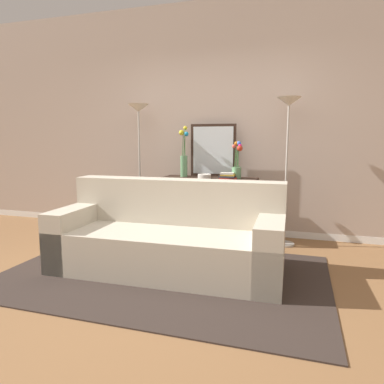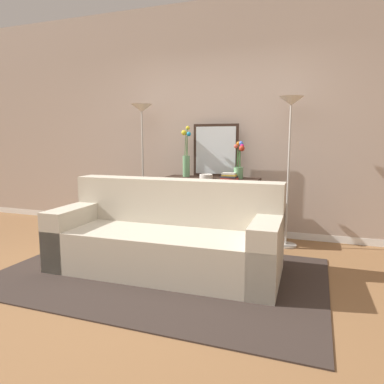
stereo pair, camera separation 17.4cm
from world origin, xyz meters
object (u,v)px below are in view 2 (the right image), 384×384
at_px(vase_tall_flowers, 186,158).
at_px(book_row_under_console, 189,232).
at_px(couch, 167,239).
at_px(console_table, 211,197).
at_px(fruit_bowl, 206,176).
at_px(wall_mirror, 216,150).
at_px(book_stack, 229,176).
at_px(floor_lamp_left, 142,133).
at_px(floor_lamp_right, 290,130).
at_px(vase_short_flowers, 239,164).

bearing_deg(vase_tall_flowers, book_row_under_console, -0.32).
xyz_separation_m(couch, book_row_under_console, (-0.21, 1.21, -0.26)).
xyz_separation_m(console_table, fruit_bowl, (-0.03, -0.13, 0.28)).
distance_m(wall_mirror, book_stack, 0.48).
distance_m(wall_mirror, vase_tall_flowers, 0.40).
bearing_deg(book_stack, book_row_under_console, 170.52).
height_order(fruit_bowl, book_row_under_console, fruit_bowl).
height_order(floor_lamp_left, wall_mirror, floor_lamp_left).
relative_size(floor_lamp_right, wall_mirror, 2.59).
bearing_deg(floor_lamp_right, vase_short_flowers, 177.69).
bearing_deg(book_stack, console_table, 159.65).
distance_m(console_table, wall_mirror, 0.61).
bearing_deg(book_row_under_console, vase_short_flowers, 0.93).
xyz_separation_m(couch, vase_short_flowers, (0.45, 1.22, 0.68)).
relative_size(wall_mirror, vase_tall_flowers, 1.04).
xyz_separation_m(floor_lamp_left, wall_mirror, (0.98, 0.18, -0.23)).
xyz_separation_m(floor_lamp_left, vase_short_flowers, (1.33, 0.02, -0.39)).
bearing_deg(couch, wall_mirror, 85.75).
relative_size(floor_lamp_left, floor_lamp_right, 0.99).
xyz_separation_m(vase_short_flowers, book_stack, (-0.10, -0.11, -0.15)).
relative_size(console_table, vase_tall_flowers, 1.84).
xyz_separation_m(vase_tall_flowers, fruit_bowl, (0.31, -0.13, -0.21)).
relative_size(floor_lamp_right, book_row_under_console, 4.97).
height_order(vase_short_flowers, book_row_under_console, vase_short_flowers).
xyz_separation_m(floor_lamp_right, book_row_under_console, (-1.26, 0.01, -1.34)).
relative_size(floor_lamp_left, book_row_under_console, 4.91).
bearing_deg(console_table, wall_mirror, 89.06).
bearing_deg(floor_lamp_left, couch, -53.66).
distance_m(floor_lamp_right, book_row_under_console, 1.84).
relative_size(couch, floor_lamp_right, 1.26).
relative_size(floor_lamp_left, book_stack, 7.68).
bearing_deg(vase_short_flowers, vase_tall_flowers, -179.13).
bearing_deg(vase_tall_flowers, book_stack, -8.96).
bearing_deg(vase_short_flowers, book_stack, -131.98).
bearing_deg(floor_lamp_left, book_row_under_console, 1.15).
bearing_deg(couch, floor_lamp_left, 126.34).
bearing_deg(floor_lamp_right, book_stack, -173.31).
bearing_deg(couch, floor_lamp_right, 48.64).
distance_m(console_table, book_row_under_console, 0.59).
bearing_deg(book_stack, floor_lamp_left, 176.22).
height_order(console_table, vase_short_flowers, vase_short_flowers).
height_order(floor_lamp_left, vase_short_flowers, floor_lamp_left).
bearing_deg(vase_short_flowers, fruit_bowl, -160.08).
xyz_separation_m(floor_lamp_right, wall_mirror, (-0.95, 0.18, -0.25)).
height_order(couch, floor_lamp_right, floor_lamp_right).
distance_m(console_table, book_stack, 0.39).
height_order(console_table, wall_mirror, wall_mirror).
height_order(couch, book_row_under_console, couch).
distance_m(console_table, vase_tall_flowers, 0.60).
bearing_deg(fruit_bowl, vase_tall_flowers, 157.70).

